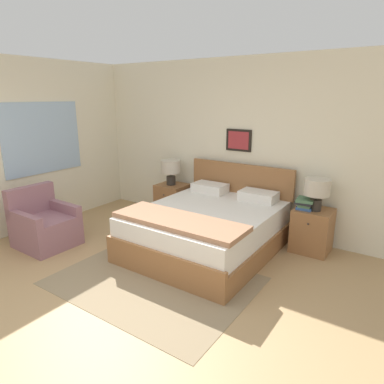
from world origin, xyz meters
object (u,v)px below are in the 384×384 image
nightstand_by_door (312,230)px  bed (207,228)px  nightstand_near_window (173,201)px  table_lamp_by_door (317,189)px  table_lamp_near_window (171,168)px  armchair (44,226)px

nightstand_by_door → bed: bearing=-146.7°
nightstand_near_window → table_lamp_by_door: table_lamp_by_door is taller
nightstand_near_window → table_lamp_near_window: bearing=-111.7°
table_lamp_by_door → armchair: bearing=-149.2°
table_lamp_near_window → armchair: bearing=-112.8°
bed → nightstand_by_door: bearing=33.3°
nightstand_near_window → table_lamp_by_door: (2.38, -0.02, 0.58)m
armchair → table_lamp_near_window: table_lamp_near_window is taller
bed → nightstand_near_window: bed is taller
armchair → table_lamp_by_door: bearing=121.5°
armchair → nightstand_near_window: bearing=158.0°
bed → nightstand_near_window: bearing=146.7°
bed → armchair: bearing=-150.2°
bed → table_lamp_near_window: size_ratio=4.76×
bed → nightstand_by_door: size_ratio=3.41×
nightstand_near_window → nightstand_by_door: 2.36m
nightstand_near_window → table_lamp_by_door: 2.45m
nightstand_by_door → table_lamp_by_door: (0.02, -0.02, 0.58)m
nightstand_near_window → table_lamp_by_door: size_ratio=1.39×
nightstand_by_door → nightstand_near_window: bearing=180.0°
bed → armchair: (-1.98, -1.14, -0.04)m
armchair → nightstand_by_door: size_ratio=1.39×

